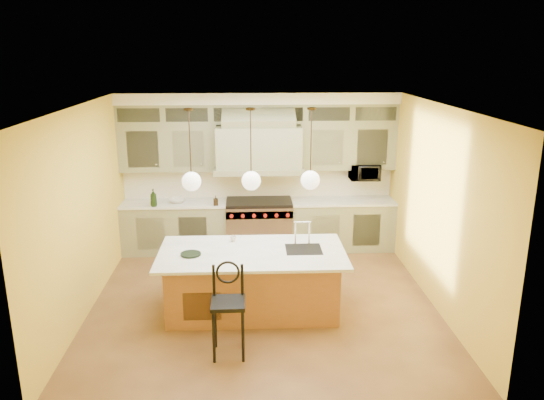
{
  "coord_description": "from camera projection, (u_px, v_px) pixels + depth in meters",
  "views": [
    {
      "loc": [
        -0.22,
        -7.18,
        3.62
      ],
      "look_at": [
        0.17,
        0.7,
        1.38
      ],
      "focal_mm": 35.0,
      "sensor_mm": 36.0,
      "label": 1
    }
  ],
  "objects": [
    {
      "name": "floor",
      "position": [
        263.0,
        301.0,
        7.9
      ],
      "size": [
        5.0,
        5.0,
        0.0
      ],
      "primitive_type": "plane",
      "color": "brown",
      "rests_on": "ground"
    },
    {
      "name": "oil_bottle_b",
      "position": [
        216.0,
        201.0,
        9.43
      ],
      "size": [
        0.09,
        0.09,
        0.18
      ],
      "primitive_type": "imported",
      "rotation": [
        0.0,
        0.0,
        0.11
      ],
      "color": "black",
      "rests_on": "back_cabinetry"
    },
    {
      "name": "pendant_center",
      "position": [
        251.0,
        179.0,
        7.12
      ],
      "size": [
        0.26,
        0.26,
        1.11
      ],
      "color": "#2D2319",
      "rests_on": "ceiling"
    },
    {
      "name": "cup",
      "position": [
        233.0,
        239.0,
        7.73
      ],
      "size": [
        0.1,
        0.1,
        0.09
      ],
      "primitive_type": "imported",
      "rotation": [
        0.0,
        0.0,
        -0.1
      ],
      "color": "beige",
      "rests_on": "kitchen_island"
    },
    {
      "name": "pendant_left",
      "position": [
        191.0,
        179.0,
        7.08
      ],
      "size": [
        0.26,
        0.26,
        1.11
      ],
      "color": "#2D2319",
      "rests_on": "ceiling"
    },
    {
      "name": "oil_bottle_a",
      "position": [
        153.0,
        198.0,
        9.36
      ],
      "size": [
        0.13,
        0.13,
        0.32
      ],
      "primitive_type": "imported",
      "rotation": [
        0.0,
        0.0,
        -0.07
      ],
      "color": "black",
      "rests_on": "back_cabinetry"
    },
    {
      "name": "microwave",
      "position": [
        364.0,
        172.0,
        9.76
      ],
      "size": [
        0.54,
        0.37,
        0.3
      ],
      "primitive_type": "imported",
      "color": "black",
      "rests_on": "back_cabinetry"
    },
    {
      "name": "pendant_right",
      "position": [
        310.0,
        178.0,
        7.16
      ],
      "size": [
        0.26,
        0.26,
        1.11
      ],
      "color": "#2D2319",
      "rests_on": "ceiling"
    },
    {
      "name": "kitchen_island",
      "position": [
        253.0,
        280.0,
        7.52
      ],
      "size": [
        2.6,
        1.38,
        1.35
      ],
      "rotation": [
        0.0,
        0.0,
        -0.01
      ],
      "color": "#9C5F37",
      "rests_on": "floor"
    },
    {
      "name": "wall_back",
      "position": [
        258.0,
        170.0,
        9.91
      ],
      "size": [
        5.0,
        0.0,
        5.0
      ],
      "primitive_type": "plane",
      "rotation": [
        1.57,
        0.0,
        0.0
      ],
      "color": "gold",
      "rests_on": "ground"
    },
    {
      "name": "range",
      "position": [
        259.0,
        225.0,
        9.83
      ],
      "size": [
        1.2,
        0.74,
        0.96
      ],
      "color": "silver",
      "rests_on": "floor"
    },
    {
      "name": "back_cabinetry",
      "position": [
        259.0,
        174.0,
        9.66
      ],
      "size": [
        5.0,
        0.77,
        2.9
      ],
      "color": "gray",
      "rests_on": "floor"
    },
    {
      "name": "ceiling",
      "position": [
        262.0,
        105.0,
        7.11
      ],
      "size": [
        5.0,
        5.0,
        0.0
      ],
      "primitive_type": "plane",
      "rotation": [
        3.14,
        0.0,
        0.0
      ],
      "color": "white",
      "rests_on": "wall_back"
    },
    {
      "name": "wall_left",
      "position": [
        84.0,
        211.0,
        7.39
      ],
      "size": [
        0.0,
        5.0,
        5.0
      ],
      "primitive_type": "plane",
      "rotation": [
        1.57,
        0.0,
        1.57
      ],
      "color": "gold",
      "rests_on": "ground"
    },
    {
      "name": "fruit_bowl",
      "position": [
        178.0,
        200.0,
        9.64
      ],
      "size": [
        0.32,
        0.32,
        0.07
      ],
      "primitive_type": "imported",
      "rotation": [
        0.0,
        0.0,
        -0.06
      ],
      "color": "silver",
      "rests_on": "back_cabinetry"
    },
    {
      "name": "wall_right",
      "position": [
        436.0,
        206.0,
        7.62
      ],
      "size": [
        0.0,
        5.0,
        5.0
      ],
      "primitive_type": "plane",
      "rotation": [
        1.57,
        0.0,
        -1.57
      ],
      "color": "gold",
      "rests_on": "ground"
    },
    {
      "name": "wall_front",
      "position": [
        271.0,
        283.0,
        5.1
      ],
      "size": [
        5.0,
        0.0,
        5.0
      ],
      "primitive_type": "plane",
      "rotation": [
        -1.57,
        0.0,
        0.0
      ],
      "color": "gold",
      "rests_on": "ground"
    },
    {
      "name": "counter_stool",
      "position": [
        228.0,
        304.0,
        6.39
      ],
      "size": [
        0.41,
        0.41,
        1.16
      ],
      "rotation": [
        0.0,
        0.0,
        0.01
      ],
      "color": "black",
      "rests_on": "floor"
    }
  ]
}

